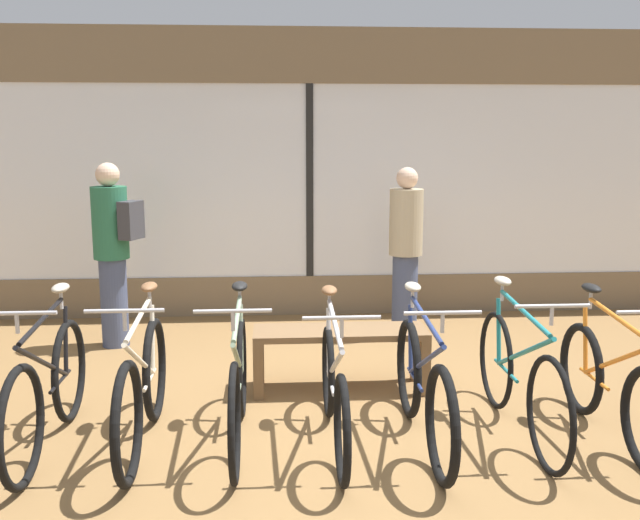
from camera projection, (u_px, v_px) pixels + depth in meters
The scene contains 12 objects.
ground_plane at pixel (334, 432), 4.99m from camera, with size 24.00×24.00×0.00m, color olive.
shop_back_wall at pixel (310, 172), 7.98m from camera, with size 12.00×0.08×3.20m.
bicycle_far_left at pixel (48, 390), 4.67m from camera, with size 0.46×1.74×1.05m.
bicycle_left at pixel (143, 389), 4.69m from camera, with size 0.46×1.73×1.06m.
bicycle_center_left at pixel (239, 386), 4.75m from camera, with size 0.46×1.75×1.05m.
bicycle_center at pixel (334, 391), 4.73m from camera, with size 0.46×1.73×1.02m.
bicycle_center_right at pixel (423, 389), 4.73m from camera, with size 0.46×1.76×1.04m.
bicycle_right at pixel (519, 378), 4.89m from camera, with size 0.46×1.81×1.05m.
bicycle_far_right at pixel (611, 387), 4.81m from camera, with size 0.46×1.67×1.02m.
display_bench at pixel (340, 341), 5.76m from camera, with size 1.40×0.44×0.51m.
customer_near_rack at pixel (113, 248), 6.85m from camera, with size 0.56×0.46×1.79m.
customer_by_window at pixel (406, 248), 7.24m from camera, with size 0.48×0.48×1.73m.
Camera 1 is at (-0.41, -4.69, 2.07)m, focal length 40.00 mm.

